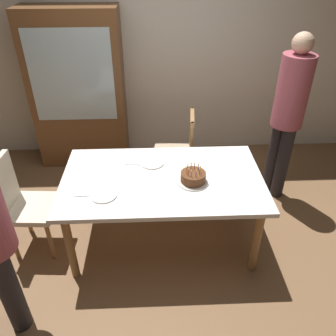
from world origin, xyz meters
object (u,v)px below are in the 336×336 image
Objects in this scene: birthday_cake at (193,178)px; chair_upholstered at (20,201)px; chair_spindle_back at (176,154)px; dining_table at (162,185)px; plate_far_side at (152,163)px; china_cabinet at (78,91)px; plate_near_celebrant at (104,195)px; person_guest at (289,111)px.

chair_upholstered is at bearing 178.14° from birthday_cake.
dining_table is at bearing -101.67° from chair_spindle_back.
china_cabinet is at bearing 123.78° from plate_far_side.
chair_upholstered is at bearing -178.90° from dining_table.
birthday_cake is 1.27× the size of plate_near_celebrant.
china_cabinet is at bearing 127.15° from birthday_cake.
dining_table is at bearing 25.67° from plate_near_celebrant.
dining_table is at bearing 1.10° from chair_upholstered.
chair_spindle_back is at bearing 95.63° from birthday_cake.
birthday_cake is 0.77m from plate_near_celebrant.
chair_spindle_back is (0.17, 0.84, -0.20)m from dining_table.
china_cabinet is at bearing 147.85° from chair_spindle_back.
plate_near_celebrant is (-0.49, -0.23, 0.08)m from dining_table.
plate_near_celebrant is at bearing -152.47° from person_guest.
chair_spindle_back reaches higher than plate_far_side.
plate_near_celebrant is at bearing -154.33° from dining_table.
plate_near_celebrant is 0.12× the size of person_guest.
birthday_cake reaches higher than plate_far_side.
chair_spindle_back reaches higher than plate_near_celebrant.
plate_far_side is 0.23× the size of chair_upholstered.
plate_far_side is at bearing -56.22° from china_cabinet.
plate_near_celebrant is 2.04m from person_guest.
plate_near_celebrant is at bearing -121.63° from chair_spindle_back.
birthday_cake is at bearing 12.01° from plate_near_celebrant.
person_guest is at bearing 36.58° from birthday_cake.
chair_spindle_back is at bearing 66.57° from plate_far_side.
chair_upholstered is 2.73m from person_guest.
dining_table is 1.86× the size of chair_upholstered.
dining_table is 0.99× the size of person_guest.
plate_far_side is at bearing 110.72° from dining_table.
person_guest is (1.79, 0.94, 0.29)m from plate_near_celebrant.
plate_far_side is at bearing 12.29° from chair_upholstered.
plate_near_celebrant is 1.00× the size of plate_far_side.
person_guest is 2.44m from china_cabinet.
person_guest is (1.31, 0.70, 0.37)m from dining_table.
chair_spindle_back reaches higher than dining_table.
chair_spindle_back reaches higher than birthday_cake.
plate_near_celebrant is 1.29m from chair_spindle_back.
chair_spindle_back is 1.28m from person_guest.
chair_upholstered is (-1.54, 0.05, -0.24)m from birthday_cake.
china_cabinet is at bearing 159.44° from person_guest.
plate_near_celebrant is 0.12× the size of china_cabinet.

